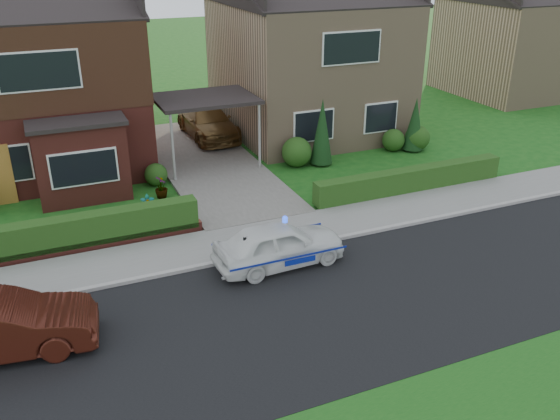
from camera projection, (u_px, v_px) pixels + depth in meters
ground at (337, 304)px, 14.77m from camera, size 120.00×120.00×0.00m
road at (337, 304)px, 14.77m from camera, size 60.00×6.00×0.02m
kerb at (287, 249)px, 17.29m from camera, size 60.00×0.16×0.12m
sidewalk at (274, 234)px, 18.18m from camera, size 60.00×2.00×0.10m
driveway at (208, 163)px, 23.94m from camera, size 3.80×12.00×0.12m
house_left at (36, 68)px, 22.74m from camera, size 7.50×9.53×7.25m
house_right at (307, 51)px, 27.02m from camera, size 7.50×8.06×7.25m
carport_link at (205, 100)px, 22.82m from camera, size 3.80×3.00×2.77m
dwarf_wall at (72, 249)px, 17.05m from camera, size 7.70×0.25×0.36m
hedge_left at (72, 252)px, 17.25m from camera, size 7.50×0.55×0.90m
hedge_right at (409, 192)px, 21.32m from camera, size 7.50×0.55×0.80m
shrub_left_mid at (112, 177)px, 20.84m from camera, size 1.32×1.32×1.32m
shrub_left_near at (156, 175)px, 21.76m from camera, size 0.84×0.84×0.84m
shrub_right_near at (297, 152)px, 23.52m from camera, size 1.20×1.20×1.20m
shrub_right_mid at (393, 140)px, 25.30m from camera, size 0.96×0.96×0.96m
shrub_right_far at (417, 138)px, 25.38m from camera, size 1.08×1.08×1.08m
conifer_a at (322, 133)px, 23.42m from camera, size 0.90×0.90×2.60m
conifer_b at (414, 126)px, 25.08m from camera, size 0.90×0.90×2.20m
neighbour_right at (513, 48)px, 34.22m from camera, size 6.50×7.00×5.20m
police_car at (279, 245)px, 16.32m from camera, size 3.38×3.73×1.42m
driveway_car at (207, 122)px, 26.73m from camera, size 2.00×4.74×1.37m
potted_plant_a at (148, 208)px, 19.02m from camera, size 0.46×0.32×0.85m
potted_plant_b at (91, 227)px, 17.77m from camera, size 0.59×0.57×0.84m
potted_plant_c at (161, 188)px, 20.67m from camera, size 0.48×0.48×0.79m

